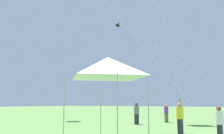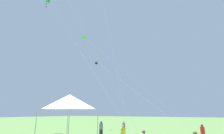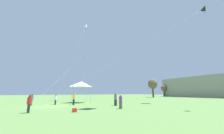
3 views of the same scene
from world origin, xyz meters
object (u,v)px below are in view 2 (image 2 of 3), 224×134
kite_green_delta_2 (87,40)px  person_grey_shirt (101,128)px  festival_tent (69,102)px  person_purple_shirt (124,128)px  person_red_shirt (203,133)px  kite_black_diamond_0 (97,62)px

kite_green_delta_2 → person_grey_shirt: bearing=24.2°
festival_tent → person_grey_shirt: bearing=18.4°
festival_tent → person_purple_shirt: bearing=7.3°
person_red_shirt → person_purple_shirt: person_red_shirt is taller
person_grey_shirt → person_purple_shirt: size_ratio=1.09×
person_grey_shirt → person_red_shirt: person_grey_shirt is taller
person_grey_shirt → person_purple_shirt: bearing=98.2°
festival_tent → person_red_shirt: 12.87m
person_red_shirt → festival_tent: bearing=153.5°
festival_tent → person_purple_shirt: festival_tent is taller
kite_black_diamond_0 → person_red_shirt: bearing=-113.7°
person_grey_shirt → person_red_shirt: 10.60m
person_grey_shirt → person_red_shirt: (1.64, -10.47, -0.06)m
person_grey_shirt → kite_black_diamond_0: bearing=158.2°
kite_black_diamond_0 → kite_green_delta_2: (-16.68, -10.81, -3.88)m
person_red_shirt → kite_black_diamond_0: bearing=77.5°
kite_green_delta_2 → kite_black_diamond_0: bearing=32.9°
kite_black_diamond_0 → kite_green_delta_2: kite_black_diamond_0 is taller
festival_tent → kite_green_delta_2: kite_green_delta_2 is taller
person_red_shirt → kite_black_diamond_0: 22.91m
festival_tent → kite_black_diamond_0: (17.91, 10.39, 9.03)m
festival_tent → kite_black_diamond_0: bearing=30.1°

